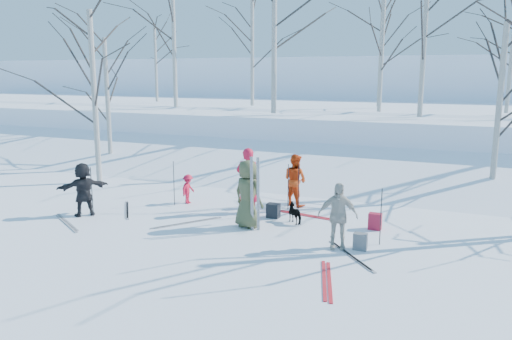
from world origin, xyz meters
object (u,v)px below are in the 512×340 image
at_px(skier_cream_east, 338,216).
at_px(backpack_dark, 273,211).
at_px(skier_red_north, 248,180).
at_px(skier_redor_behind, 295,180).
at_px(skier_olive_center, 248,194).
at_px(skier_grey_west, 83,189).
at_px(dog, 296,213).
at_px(skier_red_seated, 188,189).
at_px(backpack_red, 375,221).
at_px(backpack_grey, 360,242).

xyz_separation_m(skier_cream_east, backpack_dark, (-2.21, 1.68, -0.56)).
bearing_deg(skier_red_north, skier_redor_behind, -138.62).
relative_size(skier_olive_center, skier_grey_west, 1.17).
height_order(skier_olive_center, dog, skier_olive_center).
height_order(skier_red_seated, backpack_red, skier_red_seated).
relative_size(skier_red_north, backpack_red, 4.43).
height_order(skier_grey_west, dog, skier_grey_west).
xyz_separation_m(skier_red_seated, backpack_red, (5.69, -0.34, -0.24)).
height_order(backpack_red, backpack_grey, backpack_red).
height_order(skier_red_north, backpack_grey, skier_red_north).
relative_size(dog, backpack_red, 1.51).
relative_size(skier_redor_behind, backpack_red, 3.70).
xyz_separation_m(skier_red_seated, skier_cream_east, (5.15, -2.08, 0.31)).
bearing_deg(backpack_red, skier_redor_behind, 151.86).
relative_size(skier_grey_west, backpack_dark, 3.75).
height_order(dog, backpack_red, dog).
xyz_separation_m(skier_red_seated, backpack_dark, (2.94, -0.39, -0.25)).
relative_size(skier_red_north, skier_red_seated, 2.08).
height_order(skier_olive_center, skier_red_seated, skier_olive_center).
xyz_separation_m(dog, backpack_grey, (1.99, -1.36, -0.08)).
bearing_deg(backpack_dark, skier_cream_east, -37.22).
bearing_deg(backpack_red, backpack_grey, -91.02).
bearing_deg(skier_redor_behind, backpack_dark, 108.76).
xyz_separation_m(skier_olive_center, skier_red_north, (-0.57, 1.27, 0.05)).
bearing_deg(skier_cream_east, backpack_dark, 127.22).
height_order(skier_red_seated, skier_cream_east, skier_cream_east).
bearing_deg(skier_grey_west, backpack_dark, 150.03).
distance_m(skier_red_north, skier_grey_west, 4.56).
distance_m(skier_olive_center, backpack_dark, 1.29).
bearing_deg(skier_red_seated, skier_grey_west, 140.40).
xyz_separation_m(skier_cream_east, backpack_red, (0.54, 1.74, -0.55)).
xyz_separation_m(dog, backpack_dark, (-0.73, 0.21, -0.07)).
bearing_deg(skier_red_seated, skier_red_north, -94.06).
height_order(skier_red_seated, backpack_grey, skier_red_seated).
distance_m(skier_redor_behind, skier_cream_east, 3.79).
xyz_separation_m(skier_redor_behind, backpack_red, (2.64, -1.41, -0.57)).
xyz_separation_m(skier_olive_center, skier_cream_east, (2.50, -0.62, -0.12)).
bearing_deg(dog, skier_red_seated, -62.93).
distance_m(skier_redor_behind, dog, 1.86).
height_order(skier_red_seated, dog, skier_red_seated).
bearing_deg(skier_grey_west, skier_red_seated, 178.36).
bearing_deg(backpack_grey, backpack_red, 88.98).
distance_m(skier_cream_east, skier_grey_west, 7.11).
relative_size(backpack_red, backpack_grey, 1.11).
relative_size(skier_redor_behind, backpack_grey, 4.09).
height_order(skier_cream_east, dog, skier_cream_east).
xyz_separation_m(skier_cream_east, skier_grey_west, (-7.11, -0.21, -0.01)).
xyz_separation_m(skier_grey_west, backpack_dark, (4.89, 1.89, -0.55)).
bearing_deg(skier_redor_behind, skier_red_seated, 42.56).
bearing_deg(backpack_grey, skier_red_north, 153.54).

